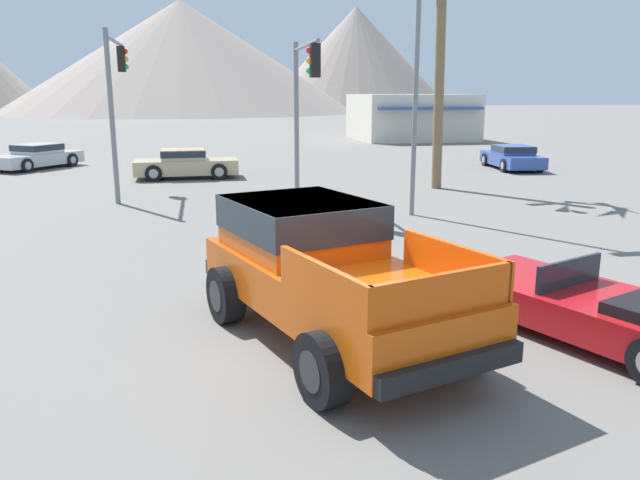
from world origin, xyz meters
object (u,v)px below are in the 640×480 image
at_px(traffic_light_crosswalk, 304,89).
at_px(red_convertible_car, 596,311).
at_px(parked_car_tan, 186,163).
at_px(traffic_light_main, 116,82).
at_px(palm_tree_tall, 444,8).
at_px(street_lamp_post, 418,35).
at_px(orange_pickup_truck, 321,263).
at_px(parked_car_silver, 37,156).
at_px(parked_car_blue, 512,157).

bearing_deg(traffic_light_crosswalk, red_convertible_car, 11.52).
height_order(parked_car_tan, traffic_light_main, traffic_light_main).
bearing_deg(traffic_light_crosswalk, palm_tree_tall, 116.39).
xyz_separation_m(parked_car_tan, palm_tree_tall, (9.34, -4.57, 5.80)).
bearing_deg(street_lamp_post, orange_pickup_truck, -116.74).
height_order(traffic_light_main, palm_tree_tall, palm_tree_tall).
bearing_deg(parked_car_silver, traffic_light_main, 153.12).
distance_m(traffic_light_crosswalk, palm_tree_tall, 6.75).
distance_m(parked_car_tan, parked_car_blue, 15.03).
relative_size(parked_car_blue, traffic_light_crosswalk, 0.84).
bearing_deg(orange_pickup_truck, parked_car_tan, 78.78).
bearing_deg(parked_car_tan, red_convertible_car, 16.70).
xyz_separation_m(parked_car_tan, parked_car_silver, (-6.98, 4.80, -0.03)).
xyz_separation_m(parked_car_blue, traffic_light_main, (-17.05, -4.77, 3.27)).
relative_size(parked_car_tan, street_lamp_post, 0.50).
height_order(traffic_light_crosswalk, street_lamp_post, street_lamp_post).
bearing_deg(parked_car_tan, parked_car_blue, 90.51).
bearing_deg(traffic_light_main, palm_tree_tall, -91.61).
height_order(parked_car_blue, traffic_light_main, traffic_light_main).
relative_size(orange_pickup_truck, street_lamp_post, 0.65).
xyz_separation_m(parked_car_silver, street_lamp_post, (13.67, -14.27, 4.47)).
xyz_separation_m(parked_car_blue, street_lamp_post, (-8.34, -9.99, 4.50)).
distance_m(parked_car_tan, traffic_light_crosswalk, 8.77).
distance_m(orange_pickup_truck, parked_car_blue, 22.56).
relative_size(parked_car_silver, traffic_light_crosswalk, 0.89).
height_order(orange_pickup_truck, red_convertible_car, orange_pickup_truck).
bearing_deg(parked_car_tan, parked_car_silver, -125.99).
distance_m(orange_pickup_truck, parked_car_tan, 18.28).
bearing_deg(parked_car_silver, parked_car_tan, 179.89).
bearing_deg(orange_pickup_truck, street_lamp_post, 44.70).
bearing_deg(red_convertible_car, parked_car_silver, 95.90).
bearing_deg(street_lamp_post, traffic_light_main, 149.05).
distance_m(parked_car_tan, street_lamp_post, 12.42).
xyz_separation_m(traffic_light_main, street_lamp_post, (8.71, -5.23, 1.23)).
height_order(parked_car_blue, street_lamp_post, street_lamp_post).
bearing_deg(parked_car_blue, palm_tree_tall, -131.86).
bearing_deg(street_lamp_post, parked_car_silver, 133.76).
distance_m(red_convertible_car, parked_car_tan, 20.01).
xyz_separation_m(parked_car_silver, traffic_light_main, (4.95, -9.05, 3.24)).
distance_m(street_lamp_post, palm_tree_tall, 5.74).
distance_m(parked_car_tan, traffic_light_main, 5.70).
bearing_deg(palm_tree_tall, traffic_light_crosswalk, -153.61).
relative_size(parked_car_tan, traffic_light_crosswalk, 0.83).
distance_m(parked_car_silver, traffic_light_main, 10.81).
relative_size(red_convertible_car, parked_car_blue, 1.09).
bearing_deg(parked_car_blue, orange_pickup_truck, -117.96).
bearing_deg(orange_pickup_truck, palm_tree_tall, 44.08).
distance_m(traffic_light_main, street_lamp_post, 10.23).
bearing_deg(palm_tree_tall, parked_car_tan, 153.94).
distance_m(parked_car_blue, palm_tree_tall, 9.62).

